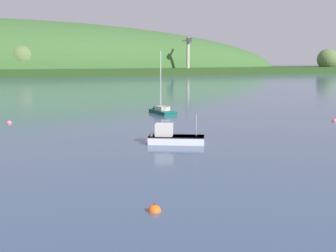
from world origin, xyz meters
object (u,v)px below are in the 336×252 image
dockside_crane (188,57)px  mooring_buoy_off_fishing_boat (9,123)px  fishing_boat_moored (170,139)px  mooring_buoy_foreground (335,121)px  sailboat_midwater_white (160,112)px  mooring_buoy_far_upstream (154,211)px

dockside_crane → mooring_buoy_off_fishing_boat: 203.09m
mooring_buoy_off_fishing_boat → fishing_boat_moored: bearing=-56.9°
dockside_crane → mooring_buoy_foreground: dockside_crane is taller
sailboat_midwater_white → fishing_boat_moored: bearing=157.6°
sailboat_midwater_white → mooring_buoy_off_fishing_boat: size_ratio=13.67×
mooring_buoy_off_fishing_boat → mooring_buoy_far_upstream: bearing=-82.2°
mooring_buoy_off_fishing_boat → dockside_crane: bearing=59.4°
dockside_crane → mooring_buoy_off_fishing_boat: size_ratio=27.29×
sailboat_midwater_white → mooring_buoy_foreground: size_ratio=12.82×
sailboat_midwater_white → mooring_buoy_off_fishing_boat: 22.42m
mooring_buoy_foreground → mooring_buoy_off_fishing_boat: (-40.42, 14.03, 0.00)m
mooring_buoy_far_upstream → mooring_buoy_foreground: bearing=36.5°
sailboat_midwater_white → mooring_buoy_far_upstream: sailboat_midwater_white is taller
dockside_crane → sailboat_midwater_white: 189.73m
sailboat_midwater_white → fishing_boat_moored: (-8.29, -24.62, 0.21)m
dockside_crane → mooring_buoy_foreground: bearing=167.7°
sailboat_midwater_white → mooring_buoy_off_fishing_boat: bearing=94.8°
fishing_boat_moored → mooring_buoy_far_upstream: bearing=92.1°
mooring_buoy_foreground → mooring_buoy_off_fishing_boat: size_ratio=1.07×
mooring_buoy_off_fishing_boat → mooring_buoy_foreground: bearing=-19.1°
mooring_buoy_off_fishing_boat → mooring_buoy_far_upstream: (5.49, -39.84, -0.00)m
fishing_boat_moored → mooring_buoy_foreground: size_ratio=7.55×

